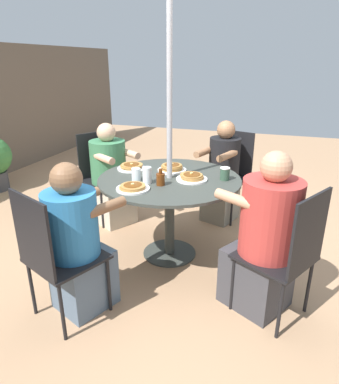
# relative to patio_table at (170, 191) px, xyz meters

# --- Properties ---
(ground_plane) EXTENTS (12.00, 12.00, 0.00)m
(ground_plane) POSITION_rel_patio_table_xyz_m (0.00, 0.00, -0.62)
(ground_plane) COLOR tan
(patio_table) EXTENTS (1.21, 1.21, 0.74)m
(patio_table) POSITION_rel_patio_table_xyz_m (0.00, 0.00, 0.00)
(patio_table) COLOR #383D38
(patio_table) RESTS_ON ground
(umbrella_pole) EXTENTS (0.05, 0.05, 2.14)m
(umbrella_pole) POSITION_rel_patio_table_xyz_m (0.00, 0.00, 0.45)
(umbrella_pole) COLOR #ADADB2
(umbrella_pole) RESTS_ON ground
(patio_chair_north) EXTENTS (0.59, 0.59, 0.95)m
(patio_chair_north) POSITION_rel_patio_table_xyz_m (-0.55, -1.00, -0.09)
(patio_chair_north) COLOR black
(patio_chair_north) RESTS_ON ground
(diner_north) EXTENTS (0.56, 0.59, 1.16)m
(diner_north) POSITION_rel_patio_table_xyz_m (-0.46, -0.84, -0.10)
(diner_north) COLOR #3D3D42
(diner_north) RESTS_ON ground
(patio_chair_east) EXTENTS (0.55, 0.55, 0.95)m
(patio_chair_east) POSITION_rel_patio_table_xyz_m (1.08, -0.35, -0.09)
(patio_chair_east) COLOR black
(patio_chair_east) RESTS_ON ground
(diner_east) EXTENTS (0.56, 0.46, 1.10)m
(diner_east) POSITION_rel_patio_table_xyz_m (0.91, -0.30, -0.12)
(diner_east) COLOR gray
(diner_east) RESTS_ON ground
(patio_chair_south) EXTENTS (0.59, 0.59, 0.95)m
(patio_chair_south) POSITION_rel_patio_table_xyz_m (0.56, 0.99, -0.09)
(patio_chair_south) COLOR black
(patio_chair_south) RESTS_ON ground
(diner_south) EXTENTS (0.55, 0.59, 1.08)m
(diner_south) POSITION_rel_patio_table_xyz_m (0.47, 0.83, -0.14)
(diner_south) COLOR beige
(diner_south) RESTS_ON ground
(patio_chair_west) EXTENTS (0.57, 0.57, 0.95)m
(patio_chair_west) POSITION_rel_patio_table_xyz_m (-1.05, 0.43, -0.09)
(patio_chair_west) COLOR black
(patio_chair_west) RESTS_ON ground
(diner_west) EXTENTS (0.56, 0.49, 1.09)m
(diner_west) POSITION_rel_patio_table_xyz_m (-0.88, 0.36, -0.13)
(diner_west) COLOR slate
(diner_west) RESTS_ON ground
(pancake_plate_a) EXTENTS (0.26, 0.26, 0.05)m
(pancake_plate_a) POSITION_rel_patio_table_xyz_m (-0.37, 0.17, 0.14)
(pancake_plate_a) COLOR white
(pancake_plate_a) RESTS_ON patio_table
(pancake_plate_b) EXTENTS (0.26, 0.26, 0.06)m
(pancake_plate_b) POSITION_rel_patio_table_xyz_m (-0.00, -0.20, 0.14)
(pancake_plate_b) COLOR white
(pancake_plate_b) RESTS_ON patio_table
(pancake_plate_c) EXTENTS (0.26, 0.26, 0.07)m
(pancake_plate_c) POSITION_rel_patio_table_xyz_m (0.19, 0.04, 0.14)
(pancake_plate_c) COLOR white
(pancake_plate_c) RESTS_ON patio_table
(pancake_plate_d) EXTENTS (0.26, 0.26, 0.06)m
(pancake_plate_d) POSITION_rel_patio_table_xyz_m (0.12, 0.41, 0.14)
(pancake_plate_d) COLOR white
(pancake_plate_d) RESTS_ON patio_table
(syrup_bottle) EXTENTS (0.09, 0.07, 0.14)m
(syrup_bottle) POSITION_rel_patio_table_xyz_m (-0.20, 0.01, 0.17)
(syrup_bottle) COLOR #602D0F
(syrup_bottle) RESTS_ON patio_table
(coffee_cup) EXTENTS (0.08, 0.08, 0.11)m
(coffee_cup) POSITION_rel_patio_table_xyz_m (0.10, -0.45, 0.17)
(coffee_cup) COLOR #33513D
(coffee_cup) RESTS_ON patio_table
(drinking_glass_a) EXTENTS (0.08, 0.08, 0.11)m
(drinking_glass_a) POSITION_rel_patio_table_xyz_m (-0.16, 0.24, 0.17)
(drinking_glass_a) COLOR silver
(drinking_glass_a) RESTS_ON patio_table
(drinking_glass_b) EXTENTS (0.07, 0.07, 0.13)m
(drinking_glass_b) POSITION_rel_patio_table_xyz_m (-0.19, 0.13, 0.19)
(drinking_glass_b) COLOR silver
(drinking_glass_b) RESTS_ON patio_table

